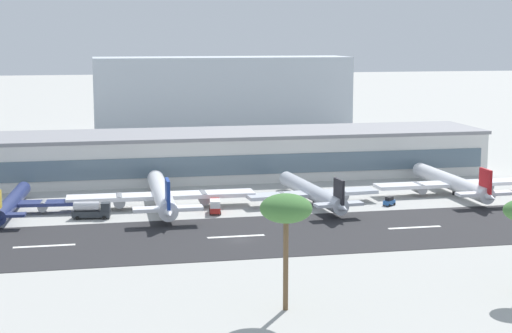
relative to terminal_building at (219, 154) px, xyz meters
name	(u,v)px	position (x,y,z in m)	size (l,w,h in m)	color
ground_plane	(240,241)	(-7.75, -75.79, -6.61)	(1400.00, 1400.00, 0.00)	#A8A8A3
runway_strip	(237,237)	(-7.75, -72.55, -6.57)	(800.00, 35.09, 0.08)	#262628
runway_centreline_dash_3	(44,246)	(-46.50, -72.55, -6.53)	(12.00, 1.20, 0.01)	white
runway_centreline_dash_4	(236,236)	(-7.95, -72.55, -6.53)	(12.00, 1.20, 0.01)	white
runway_centreline_dash_5	(415,227)	(31.39, -72.55, -6.53)	(12.00, 1.20, 0.01)	white
terminal_building	(219,154)	(0.00, 0.00, 0.00)	(158.43, 29.10, 13.22)	silver
distant_hotel_block	(222,96)	(17.96, 102.73, 9.42)	(105.74, 26.65, 32.06)	#A8B2BC
airliner_gold_tail_gate_0	(11,203)	(-55.41, -41.27, -4.00)	(32.62, 39.30, 8.21)	navy
airliner_navy_tail_gate_1	(162,195)	(-20.47, -41.79, -3.34)	(45.13, 49.30, 10.29)	white
airliner_black_tail_gate_2	(314,193)	(16.41, -44.87, -3.69)	(33.50, 43.90, 9.17)	silver
airliner_red_tail_gate_3	(454,183)	(55.64, -39.93, -3.58)	(41.76, 45.65, 9.53)	white
service_fuel_truck_0	(91,210)	(-37.15, -49.38, -4.59)	(8.78, 3.80, 3.95)	#2D3338
service_baggage_tug_1	(389,201)	(34.34, -49.44, -5.57)	(3.53, 3.19, 2.20)	#23569E
service_box_truck_2	(215,206)	(-8.77, -49.40, -4.83)	(3.32, 6.26, 3.25)	#B2231E
palm_tree_2	(286,210)	(-8.61, -118.59, 8.90)	(7.88, 7.88, 17.96)	brown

